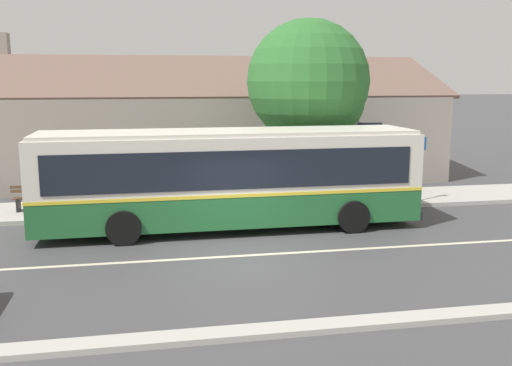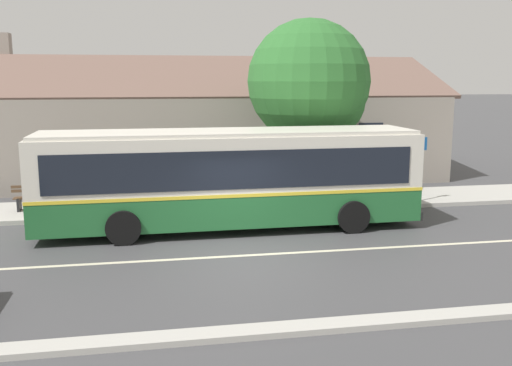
{
  "view_description": "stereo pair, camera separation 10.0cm",
  "coord_description": "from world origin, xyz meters",
  "px_view_note": "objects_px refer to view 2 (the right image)",
  "views": [
    {
      "loc": [
        -2.46,
        -14.37,
        4.63
      ],
      "look_at": [
        0.85,
        3.02,
        1.4
      ],
      "focal_mm": 40.0,
      "sensor_mm": 36.0,
      "label": 1
    },
    {
      "loc": [
        -2.36,
        -14.39,
        4.63
      ],
      "look_at": [
        0.85,
        3.02,
        1.4
      ],
      "focal_mm": 40.0,
      "sensor_mm": 36.0,
      "label": 2
    }
  ],
  "objects_px": {
    "bench_by_building": "(39,199)",
    "bus_stop_sign": "(421,161)",
    "transit_bus": "(230,176)",
    "street_tree_primary": "(312,85)"
  },
  "relations": [
    {
      "from": "bench_by_building",
      "to": "bus_stop_sign",
      "type": "bearing_deg",
      "value": -3.86
    },
    {
      "from": "bench_by_building",
      "to": "bus_stop_sign",
      "type": "xyz_separation_m",
      "value": [
        13.69,
        -0.92,
        1.07
      ]
    },
    {
      "from": "transit_bus",
      "to": "bus_stop_sign",
      "type": "height_order",
      "value": "transit_bus"
    },
    {
      "from": "transit_bus",
      "to": "bus_stop_sign",
      "type": "xyz_separation_m",
      "value": [
        7.43,
        2.09,
        -0.02
      ]
    },
    {
      "from": "bus_stop_sign",
      "to": "street_tree_primary",
      "type": "bearing_deg",
      "value": 157.88
    },
    {
      "from": "bench_by_building",
      "to": "street_tree_primary",
      "type": "height_order",
      "value": "street_tree_primary"
    },
    {
      "from": "transit_bus",
      "to": "bus_stop_sign",
      "type": "distance_m",
      "value": 7.72
    },
    {
      "from": "bus_stop_sign",
      "to": "bench_by_building",
      "type": "bearing_deg",
      "value": 176.14
    },
    {
      "from": "bench_by_building",
      "to": "street_tree_primary",
      "type": "relative_size",
      "value": 0.24
    },
    {
      "from": "bench_by_building",
      "to": "street_tree_primary",
      "type": "xyz_separation_m",
      "value": [
        9.9,
        0.62,
        3.85
      ]
    }
  ]
}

